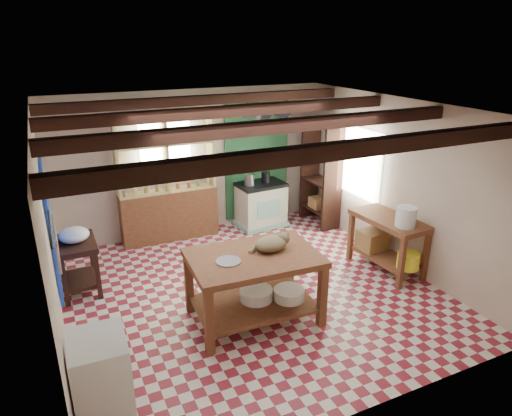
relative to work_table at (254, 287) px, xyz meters
name	(u,v)px	position (x,y,z in m)	size (l,w,h in m)	color
floor	(251,292)	(0.24, 0.62, -0.46)	(5.00, 5.00, 0.02)	maroon
ceiling	(250,108)	(0.24, 0.62, 2.15)	(5.00, 5.00, 0.02)	#414146
wall_back	(193,163)	(0.24, 3.12, 0.85)	(5.00, 0.04, 2.60)	beige
wall_front	(369,297)	(0.24, -1.88, 0.85)	(5.00, 0.04, 2.60)	beige
wall_left	(48,240)	(-2.26, 0.62, 0.85)	(0.04, 5.00, 2.60)	beige
wall_right	(397,183)	(2.74, 0.62, 0.85)	(0.04, 5.00, 2.60)	beige
ceiling_beams	(250,118)	(0.24, 0.62, 2.03)	(5.00, 3.80, 0.15)	#321911
blue_wall_patch	(51,227)	(-2.23, 1.52, 0.65)	(0.04, 1.40, 1.60)	blue
green_wall_patch	(257,158)	(1.49, 3.09, 0.80)	(1.30, 0.04, 2.30)	#21532D
window_back	(165,144)	(-0.26, 3.10, 1.25)	(0.90, 0.02, 0.80)	silver
window_right	(357,162)	(2.72, 1.62, 0.95)	(0.02, 1.30, 1.20)	silver
utensil_rail	(52,240)	(-2.20, -0.58, 1.33)	(0.06, 0.90, 0.28)	black
pot_rack	(267,113)	(1.49, 2.67, 1.73)	(0.86, 0.12, 0.36)	black
shelving_unit	(167,180)	(-0.31, 2.93, 0.65)	(1.70, 0.34, 2.20)	tan
tall_rack	(321,174)	(2.52, 2.42, 0.55)	(0.40, 0.86, 2.00)	#321911
work_table	(254,287)	(0.00, 0.00, 0.00)	(1.60, 1.07, 0.91)	brown
stove	(261,204)	(1.43, 2.77, -0.02)	(0.88, 0.59, 0.86)	beige
prep_table	(79,267)	(-1.96, 1.67, -0.06)	(0.53, 0.77, 0.78)	#321911
white_cabinet	(102,381)	(-1.98, -0.93, 0.00)	(0.50, 0.60, 0.91)	white
right_counter	(387,244)	(2.42, 0.34, -0.02)	(0.61, 1.21, 0.87)	brown
cat	(271,244)	(0.25, 0.04, 0.55)	(0.42, 0.32, 0.19)	#8A7650
steel_tray	(228,261)	(-0.35, -0.03, 0.46)	(0.30, 0.30, 0.02)	#9B9CA3
basin_large	(256,294)	(0.05, 0.05, -0.14)	(0.43, 0.43, 0.15)	white
basin_small	(289,294)	(0.44, -0.12, -0.14)	(0.40, 0.40, 0.14)	white
kettle_left	(249,180)	(1.18, 2.75, 0.51)	(0.18, 0.18, 0.21)	#9B9CA3
kettle_right	(266,177)	(1.53, 2.77, 0.50)	(0.16, 0.16, 0.20)	black
enamel_bowl	(74,235)	(-1.96, 1.67, 0.42)	(0.41, 0.41, 0.20)	white
white_bucket	(406,217)	(2.39, -0.01, 0.56)	(0.29, 0.29, 0.29)	white
wicker_basket	(373,240)	(2.40, 0.64, -0.07)	(0.45, 0.36, 0.31)	olive
yellow_tub	(408,260)	(2.45, -0.11, -0.10)	(0.33, 0.33, 0.24)	#FBF629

